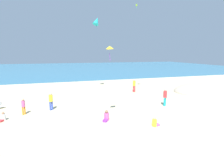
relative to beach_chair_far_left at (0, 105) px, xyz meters
The scene contains 15 objects.
ground_plane 10.51m from the beach_chair_far_left, ahead, with size 120.00×120.00×0.00m, color beige.
ocean_water 44.21m from the beach_chair_far_left, 76.45° to the left, with size 120.00×60.00×0.05m, color teal.
dune_mound 24.07m from the beach_chair_far_left, ahead, with size 8.26×5.78×1.97m, color #C5B39A.
beach_chair_far_left is the anchor object (origin of this frame).
cooler_box 21.06m from the beach_chair_far_left, ahead, with size 0.52×0.53×0.23m.
person_0 5.19m from the beach_chair_far_left, 22.54° to the right, with size 0.44×0.44×1.63m.
person_1 14.23m from the beach_chair_far_left, 32.00° to the right, with size 0.54×0.33×0.68m.
person_2 15.09m from the beach_chair_far_left, ahead, with size 0.43×0.43×1.73m.
person_3 3.67m from the beach_chair_far_left, 43.89° to the right, with size 0.38×0.38×1.38m.
person_5 3.75m from the beach_chair_far_left, 68.32° to the right, with size 0.49×0.62×0.69m.
person_6 15.87m from the beach_chair_far_left, 13.75° to the right, with size 0.47×0.47×1.71m.
person_7 10.63m from the beach_chair_far_left, 32.08° to the right, with size 0.66×0.72×0.81m.
kite_lime 26.85m from the beach_chair_far_left, 32.50° to the left, with size 0.50×0.19×0.84m.
kite_teal 14.35m from the beach_chair_far_left, 23.17° to the left, with size 1.39×1.31×1.48m.
kite_yellow 12.09m from the beach_chair_far_left, 31.79° to the right, with size 0.72×0.67×1.07m.
Camera 1 is at (-4.22, -8.93, 5.09)m, focal length 26.04 mm.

